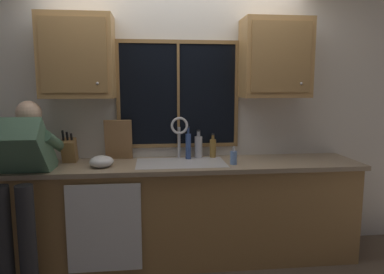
% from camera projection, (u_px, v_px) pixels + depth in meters
% --- Properties ---
extents(back_wall, '(5.68, 0.12, 2.55)m').
position_uv_depth(back_wall, '(173.00, 120.00, 3.49)').
color(back_wall, silver).
rests_on(back_wall, floor).
extents(window_glass, '(1.10, 0.02, 0.95)m').
position_uv_depth(window_glass, '(178.00, 95.00, 3.39)').
color(window_glass, black).
extents(window_frame_top, '(1.17, 0.02, 0.04)m').
position_uv_depth(window_frame_top, '(178.00, 42.00, 3.31)').
color(window_frame_top, olive).
extents(window_frame_bottom, '(1.17, 0.02, 0.04)m').
position_uv_depth(window_frame_bottom, '(179.00, 145.00, 3.45)').
color(window_frame_bottom, olive).
extents(window_frame_left, '(0.03, 0.02, 0.95)m').
position_uv_depth(window_frame_left, '(118.00, 95.00, 3.32)').
color(window_frame_left, olive).
extents(window_frame_right, '(0.03, 0.02, 0.95)m').
position_uv_depth(window_frame_right, '(236.00, 94.00, 3.45)').
color(window_frame_right, olive).
extents(window_mullion_center, '(0.02, 0.02, 0.95)m').
position_uv_depth(window_mullion_center, '(178.00, 95.00, 3.38)').
color(window_mullion_center, olive).
extents(lower_cabinet_run, '(3.28, 0.58, 0.88)m').
position_uv_depth(lower_cabinet_run, '(176.00, 214.00, 3.27)').
color(lower_cabinet_run, '#A07744').
rests_on(lower_cabinet_run, floor).
extents(countertop, '(3.34, 0.62, 0.04)m').
position_uv_depth(countertop, '(176.00, 165.00, 3.18)').
color(countertop, gray).
rests_on(countertop, lower_cabinet_run).
extents(dishwasher_front, '(0.60, 0.02, 0.74)m').
position_uv_depth(dishwasher_front, '(104.00, 228.00, 2.89)').
color(dishwasher_front, white).
extents(upper_cabinet_left, '(0.62, 0.36, 0.72)m').
position_uv_depth(upper_cabinet_left, '(77.00, 57.00, 3.09)').
color(upper_cabinet_left, '#B2844C').
extents(upper_cabinet_right, '(0.62, 0.36, 0.72)m').
position_uv_depth(upper_cabinet_right, '(275.00, 58.00, 3.28)').
color(upper_cabinet_right, '#B2844C').
extents(sink, '(0.80, 0.46, 0.21)m').
position_uv_depth(sink, '(181.00, 173.00, 3.21)').
color(sink, '#B7B7BC').
rests_on(sink, lower_cabinet_run).
extents(faucet, '(0.18, 0.09, 0.40)m').
position_uv_depth(faucet, '(180.00, 132.00, 3.33)').
color(faucet, silver).
rests_on(faucet, countertop).
extents(person_standing, '(0.53, 0.72, 1.49)m').
position_uv_depth(person_standing, '(20.00, 173.00, 2.78)').
color(person_standing, '#262628').
rests_on(person_standing, floor).
extents(knife_block, '(0.12, 0.18, 0.32)m').
position_uv_depth(knife_block, '(69.00, 151.00, 3.19)').
color(knife_block, olive).
rests_on(knife_block, countertop).
extents(cutting_board, '(0.25, 0.10, 0.38)m').
position_uv_depth(cutting_board, '(118.00, 140.00, 3.31)').
color(cutting_board, '#997047').
rests_on(cutting_board, countertop).
extents(mixing_bowl, '(0.21, 0.21, 0.10)m').
position_uv_depth(mixing_bowl, '(101.00, 162.00, 3.03)').
color(mixing_bowl, silver).
rests_on(mixing_bowl, countertop).
extents(soap_dispenser, '(0.06, 0.07, 0.17)m').
position_uv_depth(soap_dispenser, '(234.00, 157.00, 3.12)').
color(soap_dispenser, '#668CCC').
rests_on(soap_dispenser, countertop).
extents(bottle_green_glass, '(0.05, 0.05, 0.31)m').
position_uv_depth(bottle_green_glass, '(188.00, 146.00, 3.34)').
color(bottle_green_glass, '#334C8C').
rests_on(bottle_green_glass, countertop).
extents(bottle_tall_clear, '(0.06, 0.06, 0.23)m').
position_uv_depth(bottle_tall_clear, '(213.00, 148.00, 3.42)').
color(bottle_tall_clear, olive).
rests_on(bottle_tall_clear, countertop).
extents(bottle_amber_small, '(0.07, 0.07, 0.27)m').
position_uv_depth(bottle_amber_small, '(198.00, 146.00, 3.41)').
color(bottle_amber_small, '#B7B7BC').
rests_on(bottle_amber_small, countertop).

